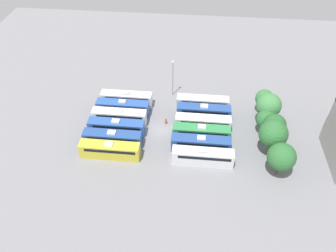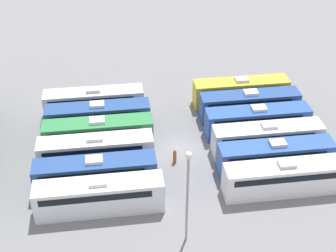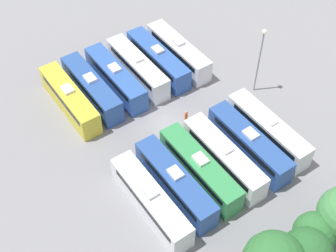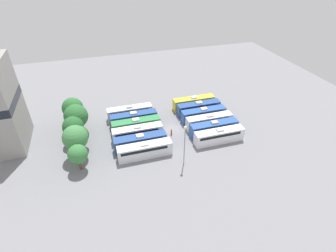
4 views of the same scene
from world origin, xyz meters
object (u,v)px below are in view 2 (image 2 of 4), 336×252
Objects in this scene: bus_0 at (284,177)px; bus_8 at (96,151)px; bus_2 at (267,138)px; bus_9 at (98,133)px; bus_7 at (95,173)px; bus_11 at (94,102)px; bus_4 at (249,104)px; bus_6 at (99,195)px; light_pole at (188,184)px; bus_1 at (275,156)px; bus_10 at (98,117)px; bus_3 at (257,120)px; bus_5 at (240,91)px; worker_person at (175,156)px.

bus_8 is (6.56, 17.66, 0.00)m from bus_0.
bus_2 is 18.04m from bus_9.
bus_0 and bus_7 have the same top height.
bus_4 is at bearing -99.65° from bus_11.
bus_6 is 1.24× the size of light_pole.
bus_1 is at bearing -52.63° from light_pole.
bus_10 is (6.30, -0.29, 0.00)m from bus_8.
bus_10 is 1.24× the size of light_pole.
bus_4 is (6.78, 0.01, 0.00)m from bus_2.
bus_9 is at bearing 60.95° from bus_0.
bus_8 is at bearing 2.07° from bus_6.
bus_2 is 18.90m from bus_6.
bus_2 is 1.00× the size of bus_7.
bus_3 and bus_9 have the same top height.
bus_8 is at bearing 79.37° from bus_1.
bus_0 is at bearing 176.27° from bus_1.
bus_8 is (3.35, 17.87, 0.00)m from bus_1.
bus_6 is at bearing 133.13° from bus_5.
bus_3 is at bearing -1.47° from bus_0.
bus_7 is 1.00× the size of bus_10.
bus_8 is 1.00× the size of bus_10.
bus_9 is at bearing 79.36° from bus_2.
bus_3 is 20.23m from bus_6.
bus_1 is at bearing -89.37° from bus_7.
bus_5 is at bearing -26.13° from light_pole.
bus_2 is 7.05× the size of worker_person.
bus_2 is 1.24× the size of light_pole.
bus_11 reaches higher than worker_person.
bus_2 is 6.78m from bus_4.
bus_3 is at bearing -35.89° from light_pole.
bus_5 is 20.25m from bus_8.
bus_5 and bus_11 have the same top height.
bus_10 is (13.02, -0.05, 0.00)m from bus_6.
bus_1 is 6.49m from bus_3.
bus_7 is at bearing 44.30° from light_pole.
bus_9 is (3.11, -0.26, 0.00)m from bus_8.
bus_0 is 17.42m from bus_6.
bus_1 and bus_5 have the same top height.
bus_3 is 1.00× the size of bus_4.
bus_10 is at bearing 61.23° from bus_1.
bus_2 is 3.36m from bus_3.
light_pole is (-14.41, -7.21, 4.49)m from bus_9.
bus_1 is at bearing -179.55° from bus_5.
bus_4 is 12.41m from worker_person.
bus_1 is 18.76m from bus_9.
bus_5 is 14.35m from worker_person.
bus_1 is 7.05× the size of worker_person.
light_pole is at bearing 144.11° from bus_3.
bus_2 is at bearing -2.18° from bus_1.
bus_7 is at bearing 119.22° from bus_4.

